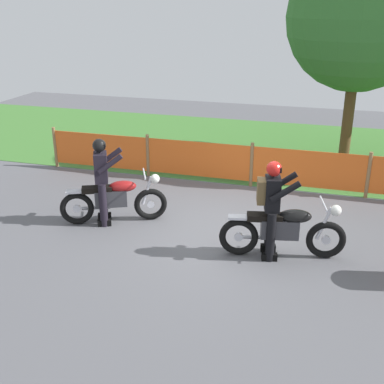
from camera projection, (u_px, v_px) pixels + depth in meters
ground at (227, 232)px, 9.22m from camera, size 24.00×24.00×0.02m
grass_verge at (270, 148)px, 14.37m from camera, size 24.00×6.55×0.01m
barrier_fence at (252, 164)px, 11.25m from camera, size 10.32×0.08×1.05m
tree_leftmost at (360, 18)px, 11.85m from camera, size 3.58×3.58×5.47m
motorcycle_lead at (283, 230)px, 8.16m from camera, size 2.10×0.72×1.01m
motorcycle_trailing at (114, 199)px, 9.46m from camera, size 1.92×1.03×0.98m
rider_lead at (271, 204)px, 8.01m from camera, size 0.74×0.63×1.69m
rider_trailing at (102, 178)px, 9.27m from camera, size 0.71×0.69×1.69m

